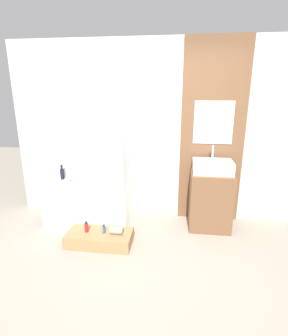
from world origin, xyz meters
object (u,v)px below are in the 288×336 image
Objects in this scene: vase_tall_dark at (62,173)px; bottle_soap_secondary at (104,229)px; sink at (213,167)px; vase_round_light at (70,176)px; bathtub at (90,203)px; wooden_step_bench at (100,238)px; bottle_soap_primary at (86,227)px.

vase_tall_dark is 1.31m from bottle_soap_secondary.
vase_round_light is (-2.12, 0.16, -0.28)m from sink.
vase_tall_dark reaches higher than bottle_soap_secondary.
bottle_soap_secondary is (-1.37, -0.66, -0.69)m from sink.
bathtub is 0.71m from wooden_step_bench.
sink is (1.75, 0.05, 0.62)m from bathtub.
bottle_soap_primary is at bearing -51.88° from vase_tall_dark.
bottle_soap_primary is (-0.17, 0.00, 0.14)m from wooden_step_bench.
vase_round_light reaches higher than bottle_soap_primary.
sink reaches higher than vase_round_light.
bathtub is at bearing -178.39° from sink.
bathtub is 8.96× the size of vase_round_light.
bottle_soap_primary is at bearing -76.07° from bathtub.
sink is at bearing 24.71° from wooden_step_bench.
sink is 2.14m from vase_round_light.
bottle_soap_primary is (0.67, -0.85, -0.42)m from vase_tall_dark.
bottle_soap_secondary reaches higher than wooden_step_bench.
sink is at bearing -4.87° from vase_tall_dark.
wooden_step_bench is 5.86× the size of bottle_soap_primary.
bottle_soap_primary is at bearing 180.00° from bottle_soap_secondary.
bathtub is 1.86m from sink.
vase_round_light is at bearing 122.70° from bottle_soap_primary.
vase_tall_dark is 2.03× the size of bottle_soap_secondary.
bottle_soap_primary reaches higher than wooden_step_bench.
vase_round_light is 0.95× the size of bottle_soap_primary.
sink reaches higher than wooden_step_bench.
sink is at bearing 25.69° from bottle_soap_secondary.
vase_tall_dark is at bearing 136.44° from bottle_soap_secondary.
vase_tall_dark is at bearing 134.38° from wooden_step_bench.
sink reaches higher than bathtub.
bathtub is 8.47× the size of bottle_soap_primary.
bottle_soap_secondary is (0.75, -0.82, -0.41)m from vase_round_light.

